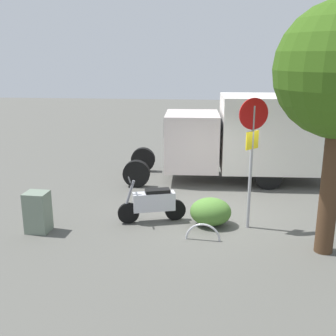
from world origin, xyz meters
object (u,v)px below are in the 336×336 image
Objects in this scene: box_truck_near at (250,135)px; bike_rack_hoop at (203,240)px; motorcycle at (153,203)px; stop_sign at (252,143)px; utility_cabinet at (38,212)px.

bike_rack_hoop is at bearing 71.18° from box_truck_near.
motorcycle is 0.53× the size of stop_sign.
box_truck_near is 5.03m from motorcycle.
motorcycle reaches higher than utility_cabinet.
box_truck_near is 8.48× the size of bike_rack_hoop.
utility_cabinet is (5.60, 4.93, -1.11)m from box_truck_near.
stop_sign reaches higher than utility_cabinet.
utility_cabinet is at bearing 8.22° from stop_sign.
motorcycle is 1.75m from bike_rack_hoop.
box_truck_near is 2.18× the size of stop_sign.
box_truck_near is at bearing -95.04° from stop_sign.
motorcycle is 2.98m from stop_sign.
box_truck_near reaches higher than motorcycle.
stop_sign is 3.89× the size of bike_rack_hoop.
stop_sign is (0.37, 4.17, 0.58)m from box_truck_near.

